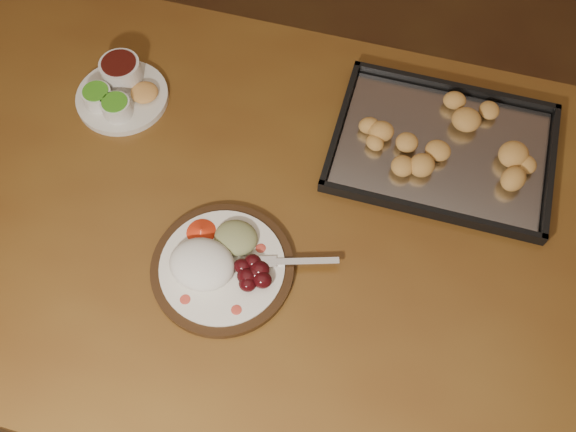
% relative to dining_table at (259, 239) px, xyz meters
% --- Properties ---
extents(ground, '(4.00, 4.00, 0.00)m').
position_rel_dining_table_xyz_m(ground, '(-0.13, -0.14, -0.65)').
color(ground, brown).
rests_on(ground, ground).
extents(dining_table, '(1.53, 0.96, 0.75)m').
position_rel_dining_table_xyz_m(dining_table, '(0.00, 0.00, 0.00)').
color(dining_table, brown).
rests_on(dining_table, ground).
extents(dinner_plate, '(0.31, 0.24, 0.06)m').
position_rel_dining_table_xyz_m(dinner_plate, '(-0.03, -0.12, 0.11)').
color(dinner_plate, black).
rests_on(dinner_plate, dining_table).
extents(condiment_saucer, '(0.18, 0.18, 0.06)m').
position_rel_dining_table_xyz_m(condiment_saucer, '(-0.34, 0.17, 0.12)').
color(condiment_saucer, silver).
rests_on(condiment_saucer, dining_table).
extents(baking_tray, '(0.41, 0.31, 0.04)m').
position_rel_dining_table_xyz_m(baking_tray, '(0.28, 0.23, 0.11)').
color(baking_tray, black).
rests_on(baking_tray, dining_table).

